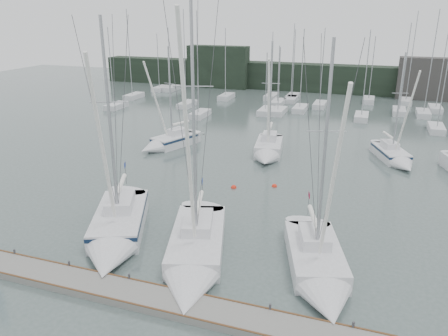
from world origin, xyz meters
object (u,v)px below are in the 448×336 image
object	(u,v)px
sailboat_near_center	(194,261)
sailboat_mid_c	(268,151)
sailboat_near_right	(320,274)
buoy_a	(234,188)
buoy_b	(274,186)
sailboat_mid_a	(166,143)
sailboat_near_left	(116,234)
sailboat_mid_d	(396,158)

from	to	relation	value
sailboat_near_center	sailboat_mid_c	distance (m)	21.87
sailboat_near_right	buoy_a	size ratio (longest dim) A/B	28.64
sailboat_near_right	sailboat_mid_c	distance (m)	22.30
buoy_a	buoy_b	xyz separation A→B (m)	(3.25, 1.45, 0.00)
sailboat_mid_a	buoy_b	bearing A→B (deg)	-5.17
sailboat_near_left	buoy_b	xyz separation A→B (m)	(7.65, 12.96, -0.66)
sailboat_mid_d	buoy_b	bearing A→B (deg)	-155.63
buoy_a	buoy_b	bearing A→B (deg)	24.13
sailboat_mid_a	sailboat_mid_c	xyz separation A→B (m)	(11.41, 0.58, 0.03)
buoy_a	sailboat_mid_d	bearing A→B (deg)	41.28
sailboat_near_center	buoy_b	size ratio (longest dim) A/B	37.67
buoy_a	sailboat_mid_a	bearing A→B (deg)	141.32
sailboat_near_right	sailboat_mid_d	bearing A→B (deg)	62.42
sailboat_near_right	sailboat_mid_c	bearing A→B (deg)	94.46
sailboat_near_center	sailboat_near_right	xyz separation A→B (m)	(7.20, 1.08, -0.01)
buoy_b	sailboat_mid_a	bearing A→B (deg)	153.02
sailboat_mid_c	buoy_a	size ratio (longest dim) A/B	25.04
sailboat_near_left	sailboat_mid_a	size ratio (longest dim) A/B	1.31
sailboat_near_right	sailboat_mid_a	xyz separation A→B (m)	(-19.52, 20.20, 0.04)
sailboat_mid_c	sailboat_mid_d	bearing A→B (deg)	2.60
sailboat_near_right	sailboat_mid_d	world-z (taller)	sailboat_near_right
sailboat_mid_c	buoy_b	size ratio (longest dim) A/B	26.30
sailboat_mid_d	buoy_a	xyz separation A→B (m)	(-13.28, -11.65, -0.54)
buoy_b	sailboat_near_center	bearing A→B (deg)	-96.36
sailboat_near_center	buoy_a	bearing A→B (deg)	80.40
sailboat_mid_d	buoy_b	distance (m)	14.31
sailboat_near_left	sailboat_mid_a	bearing A→B (deg)	83.83
sailboat_mid_d	sailboat_near_center	bearing A→B (deg)	-136.56
sailboat_mid_d	buoy_b	world-z (taller)	sailboat_mid_d
sailboat_near_center	sailboat_near_right	distance (m)	7.28
sailboat_mid_d	sailboat_mid_a	bearing A→B (deg)	166.31
sailboat_mid_c	sailboat_mid_d	size ratio (longest dim) A/B	1.09
sailboat_near_left	sailboat_mid_c	world-z (taller)	sailboat_near_left
sailboat_mid_a	buoy_a	bearing A→B (deg)	-16.87
sailboat_mid_c	buoy_b	bearing A→B (deg)	-80.82
sailboat_near_left	sailboat_near_center	world-z (taller)	sailboat_near_center
sailboat_near_right	sailboat_mid_a	world-z (taller)	sailboat_near_right
sailboat_mid_c	buoy_b	distance (m)	8.08
sailboat_near_center	buoy_b	distance (m)	14.30
sailboat_mid_a	buoy_b	world-z (taller)	sailboat_mid_a
sailboat_near_left	buoy_b	distance (m)	15.06
sailboat_near_left	buoy_b	size ratio (longest dim) A/B	32.34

